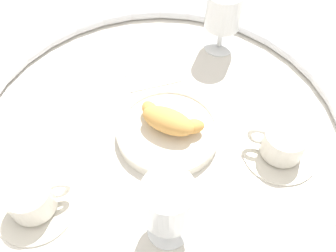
{
  "coord_description": "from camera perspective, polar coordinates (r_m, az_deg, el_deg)",
  "views": [
    {
      "loc": [
        0.31,
        -0.3,
        0.61
      ],
      "look_at": [
        0.01,
        0.01,
        0.03
      ],
      "focal_mm": 42.59,
      "sensor_mm": 36.0,
      "label": 1
    }
  ],
  "objects": [
    {
      "name": "pastry_plate",
      "position": [
        0.74,
        -0.0,
        -0.78
      ],
      "size": [
        0.19,
        0.19,
        0.02
      ],
      "color": "silver",
      "rests_on": "ground_plane"
    },
    {
      "name": "croissant_large",
      "position": [
        0.72,
        0.11,
        0.84
      ],
      "size": [
        0.13,
        0.09,
        0.04
      ],
      "color": "#D6994C",
      "rests_on": "pastry_plate"
    },
    {
      "name": "juice_glass_right",
      "position": [
        0.86,
        7.97,
        15.9
      ],
      "size": [
        0.08,
        0.08,
        0.14
      ],
      "color": "white",
      "rests_on": "ground_plane"
    },
    {
      "name": "juice_glass_left",
      "position": [
        0.57,
        0.04,
        -11.08
      ],
      "size": [
        0.08,
        0.08,
        0.14
      ],
      "color": "white",
      "rests_on": "ground_plane"
    },
    {
      "name": "coffee_cup_far",
      "position": [
        0.73,
        16.01,
        -2.63
      ],
      "size": [
        0.14,
        0.14,
        0.06
      ],
      "color": "silver",
      "rests_on": "ground_plane"
    },
    {
      "name": "ground_plane",
      "position": [
        0.75,
        -1.24,
        -1.35
      ],
      "size": [
        2.2,
        2.2,
        0.0
      ],
      "primitive_type": "plane",
      "color": "silver"
    },
    {
      "name": "folded_napkin",
      "position": [
        0.86,
        -2.63,
        8.31
      ],
      "size": [
        0.15,
        0.15,
        0.01
      ],
      "primitive_type": "cube",
      "rotation": [
        0.0,
        0.0,
        -0.51
      ],
      "color": "silver",
      "rests_on": "ground_plane"
    },
    {
      "name": "table_chrome_rim",
      "position": [
        0.74,
        -1.26,
        -0.81
      ],
      "size": [
        0.72,
        0.72,
        0.02
      ],
      "primitive_type": "torus",
      "color": "silver",
      "rests_on": "ground_plane"
    },
    {
      "name": "coffee_cup_near",
      "position": [
        0.69,
        -18.82,
        -10.03
      ],
      "size": [
        0.14,
        0.14,
        0.06
      ],
      "color": "silver",
      "rests_on": "ground_plane"
    }
  ]
}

